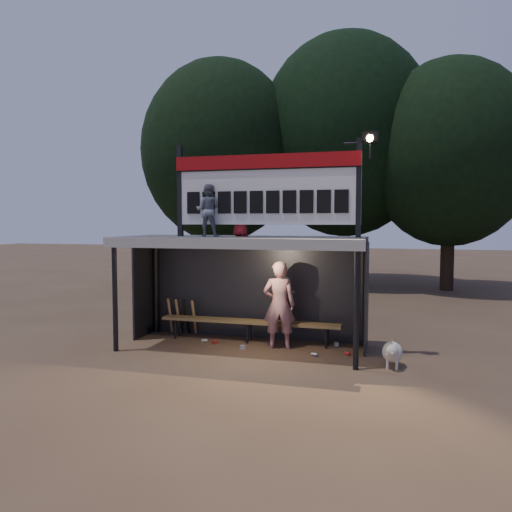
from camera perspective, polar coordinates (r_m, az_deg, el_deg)
The scene contains 13 objects.
ground at distance 10.55m, azimuth -1.65°, elevation -10.48°, with size 80.00×80.00×0.00m, color #503928.
player at distance 10.38m, azimuth 2.66°, elevation -5.57°, with size 0.66×0.44×1.82m, color silver.
child_a at distance 10.36m, azimuth -5.51°, elevation 5.21°, with size 0.52×0.41×1.08m, color slate.
child_b at distance 10.32m, azimuth -1.74°, elevation 4.64°, with size 0.42×0.28×0.87m, color maroon.
dugout_shelter at distance 10.48m, azimuth -1.28°, elevation -0.33°, with size 5.10×2.08×2.32m.
scoreboard_assembly at distance 10.08m, azimuth 1.35°, elevation 7.91°, with size 4.10×0.27×1.99m.
bench at distance 10.97m, azimuth -0.81°, elevation -7.59°, with size 4.00×0.35×0.48m.
tree_left at distance 21.17m, azimuth -4.13°, elevation 11.80°, with size 6.46×6.46×9.27m.
tree_mid at distance 21.65m, azimuth 10.19°, elevation 13.32°, with size 7.22×7.22×10.36m.
tree_right at distance 20.52m, azimuth 21.29°, elevation 10.87°, with size 6.08×6.08×8.72m.
dog at distance 9.49m, azimuth 15.32°, elevation -10.53°, with size 0.36×0.81×0.49m.
bats at distance 11.79m, azimuth -8.45°, elevation -6.83°, with size 0.68×0.35×0.84m.
litter at distance 10.51m, azimuth 2.14°, elevation -10.32°, with size 3.24×1.01×0.08m.
Camera 1 is at (3.01, -9.76, 2.64)m, focal length 35.00 mm.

